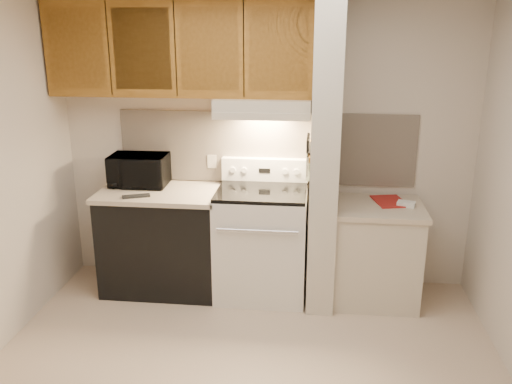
# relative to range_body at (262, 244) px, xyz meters

# --- Properties ---
(floor) EXTENTS (3.60, 3.60, 0.00)m
(floor) POSITION_rel_range_body_xyz_m (0.00, -1.16, -0.46)
(floor) COLOR #C8B095
(floor) RESTS_ON ground
(wall_back) EXTENTS (3.60, 2.50, 0.02)m
(wall_back) POSITION_rel_range_body_xyz_m (0.00, 0.34, 0.79)
(wall_back) COLOR beige
(wall_back) RESTS_ON floor
(backsplash) EXTENTS (2.60, 0.02, 0.63)m
(backsplash) POSITION_rel_range_body_xyz_m (0.00, 0.33, 0.78)
(backsplash) COLOR beige
(backsplash) RESTS_ON wall_back
(range_body) EXTENTS (0.76, 0.65, 0.92)m
(range_body) POSITION_rel_range_body_xyz_m (0.00, 0.00, 0.00)
(range_body) COLOR silver
(range_body) RESTS_ON floor
(oven_window) EXTENTS (0.50, 0.01, 0.30)m
(oven_window) POSITION_rel_range_body_xyz_m (0.00, -0.32, 0.04)
(oven_window) COLOR black
(oven_window) RESTS_ON range_body
(oven_handle) EXTENTS (0.65, 0.02, 0.02)m
(oven_handle) POSITION_rel_range_body_xyz_m (0.00, -0.35, 0.26)
(oven_handle) COLOR silver
(oven_handle) RESTS_ON range_body
(cooktop) EXTENTS (0.74, 0.64, 0.03)m
(cooktop) POSITION_rel_range_body_xyz_m (0.00, 0.00, 0.48)
(cooktop) COLOR black
(cooktop) RESTS_ON range_body
(range_backguard) EXTENTS (0.76, 0.08, 0.20)m
(range_backguard) POSITION_rel_range_body_xyz_m (0.00, 0.28, 0.59)
(range_backguard) COLOR silver
(range_backguard) RESTS_ON range_body
(range_display) EXTENTS (0.10, 0.01, 0.04)m
(range_display) POSITION_rel_range_body_xyz_m (0.00, 0.24, 0.59)
(range_display) COLOR black
(range_display) RESTS_ON range_backguard
(range_knob_left_outer) EXTENTS (0.05, 0.02, 0.05)m
(range_knob_left_outer) POSITION_rel_range_body_xyz_m (-0.28, 0.24, 0.59)
(range_knob_left_outer) COLOR silver
(range_knob_left_outer) RESTS_ON range_backguard
(range_knob_left_inner) EXTENTS (0.05, 0.02, 0.05)m
(range_knob_left_inner) POSITION_rel_range_body_xyz_m (-0.18, 0.24, 0.59)
(range_knob_left_inner) COLOR silver
(range_knob_left_inner) RESTS_ON range_backguard
(range_knob_right_inner) EXTENTS (0.05, 0.02, 0.05)m
(range_knob_right_inner) POSITION_rel_range_body_xyz_m (0.18, 0.24, 0.59)
(range_knob_right_inner) COLOR silver
(range_knob_right_inner) RESTS_ON range_backguard
(range_knob_right_outer) EXTENTS (0.05, 0.02, 0.05)m
(range_knob_right_outer) POSITION_rel_range_body_xyz_m (0.28, 0.24, 0.59)
(range_knob_right_outer) COLOR silver
(range_knob_right_outer) RESTS_ON range_backguard
(dishwasher_front) EXTENTS (1.00, 0.63, 0.87)m
(dishwasher_front) POSITION_rel_range_body_xyz_m (-0.88, 0.01, -0.03)
(dishwasher_front) COLOR black
(dishwasher_front) RESTS_ON floor
(left_countertop) EXTENTS (1.04, 0.67, 0.04)m
(left_countertop) POSITION_rel_range_body_xyz_m (-0.88, 0.01, 0.43)
(left_countertop) COLOR #C0AF96
(left_countertop) RESTS_ON dishwasher_front
(spoon_rest) EXTENTS (0.23, 0.15, 0.02)m
(spoon_rest) POSITION_rel_range_body_xyz_m (-1.02, -0.19, 0.46)
(spoon_rest) COLOR black
(spoon_rest) RESTS_ON left_countertop
(teal_jar) EXTENTS (0.09, 0.09, 0.09)m
(teal_jar) POSITION_rel_range_body_xyz_m (-1.03, 0.23, 0.50)
(teal_jar) COLOR #2A635F
(teal_jar) RESTS_ON left_countertop
(outlet) EXTENTS (0.08, 0.01, 0.12)m
(outlet) POSITION_rel_range_body_xyz_m (-0.48, 0.32, 0.64)
(outlet) COLOR beige
(outlet) RESTS_ON backsplash
(microwave) EXTENTS (0.50, 0.35, 0.27)m
(microwave) POSITION_rel_range_body_xyz_m (-1.10, 0.15, 0.59)
(microwave) COLOR black
(microwave) RESTS_ON left_countertop
(partition_pillar) EXTENTS (0.22, 0.70, 2.50)m
(partition_pillar) POSITION_rel_range_body_xyz_m (0.51, -0.01, 0.79)
(partition_pillar) COLOR beige
(partition_pillar) RESTS_ON floor
(pillar_trim) EXTENTS (0.01, 0.70, 0.04)m
(pillar_trim) POSITION_rel_range_body_xyz_m (0.39, -0.01, 0.84)
(pillar_trim) COLOR #8E5C1F
(pillar_trim) RESTS_ON partition_pillar
(knife_strip) EXTENTS (0.02, 0.42, 0.04)m
(knife_strip) POSITION_rel_range_body_xyz_m (0.39, -0.06, 0.86)
(knife_strip) COLOR black
(knife_strip) RESTS_ON partition_pillar
(knife_blade_a) EXTENTS (0.01, 0.03, 0.16)m
(knife_blade_a) POSITION_rel_range_body_xyz_m (0.38, -0.23, 0.76)
(knife_blade_a) COLOR silver
(knife_blade_a) RESTS_ON knife_strip
(knife_handle_a) EXTENTS (0.02, 0.02, 0.10)m
(knife_handle_a) POSITION_rel_range_body_xyz_m (0.38, -0.20, 0.91)
(knife_handle_a) COLOR black
(knife_handle_a) RESTS_ON knife_strip
(knife_blade_b) EXTENTS (0.01, 0.04, 0.18)m
(knife_blade_b) POSITION_rel_range_body_xyz_m (0.38, -0.15, 0.75)
(knife_blade_b) COLOR silver
(knife_blade_b) RESTS_ON knife_strip
(knife_handle_b) EXTENTS (0.02, 0.02, 0.10)m
(knife_handle_b) POSITION_rel_range_body_xyz_m (0.38, -0.14, 0.91)
(knife_handle_b) COLOR black
(knife_handle_b) RESTS_ON knife_strip
(knife_blade_c) EXTENTS (0.01, 0.04, 0.20)m
(knife_blade_c) POSITION_rel_range_body_xyz_m (0.38, -0.06, 0.74)
(knife_blade_c) COLOR silver
(knife_blade_c) RESTS_ON knife_strip
(knife_handle_c) EXTENTS (0.02, 0.02, 0.10)m
(knife_handle_c) POSITION_rel_range_body_xyz_m (0.38, -0.04, 0.91)
(knife_handle_c) COLOR black
(knife_handle_c) RESTS_ON knife_strip
(knife_blade_d) EXTENTS (0.01, 0.04, 0.16)m
(knife_blade_d) POSITION_rel_range_body_xyz_m (0.38, 0.03, 0.76)
(knife_blade_d) COLOR silver
(knife_blade_d) RESTS_ON knife_strip
(knife_handle_d) EXTENTS (0.02, 0.02, 0.10)m
(knife_handle_d) POSITION_rel_range_body_xyz_m (0.38, 0.03, 0.91)
(knife_handle_d) COLOR black
(knife_handle_d) RESTS_ON knife_strip
(knife_blade_e) EXTENTS (0.01, 0.04, 0.18)m
(knife_blade_e) POSITION_rel_range_body_xyz_m (0.38, 0.10, 0.75)
(knife_blade_e) COLOR silver
(knife_blade_e) RESTS_ON knife_strip
(knife_handle_e) EXTENTS (0.02, 0.02, 0.10)m
(knife_handle_e) POSITION_rel_range_body_xyz_m (0.38, 0.11, 0.91)
(knife_handle_e) COLOR black
(knife_handle_e) RESTS_ON knife_strip
(oven_mitt) EXTENTS (0.03, 0.11, 0.27)m
(oven_mitt) POSITION_rel_range_body_xyz_m (0.38, 0.17, 0.68)
(oven_mitt) COLOR gray
(oven_mitt) RESTS_ON partition_pillar
(right_cab_base) EXTENTS (0.70, 0.60, 0.81)m
(right_cab_base) POSITION_rel_range_body_xyz_m (0.97, -0.01, -0.06)
(right_cab_base) COLOR beige
(right_cab_base) RESTS_ON floor
(right_countertop) EXTENTS (0.74, 0.64, 0.04)m
(right_countertop) POSITION_rel_range_body_xyz_m (0.97, -0.01, 0.37)
(right_countertop) COLOR #C0AF96
(right_countertop) RESTS_ON right_cab_base
(red_folder) EXTENTS (0.31, 0.38, 0.01)m
(red_folder) POSITION_rel_range_body_xyz_m (1.07, 0.09, 0.40)
(red_folder) COLOR maroon
(red_folder) RESTS_ON right_countertop
(white_box) EXTENTS (0.16, 0.13, 0.04)m
(white_box) POSITION_rel_range_body_xyz_m (1.19, 0.00, 0.41)
(white_box) COLOR white
(white_box) RESTS_ON right_countertop
(range_hood) EXTENTS (0.78, 0.44, 0.15)m
(range_hood) POSITION_rel_range_body_xyz_m (0.00, 0.12, 1.17)
(range_hood) COLOR beige
(range_hood) RESTS_ON upper_cabinets
(hood_lip) EXTENTS (0.78, 0.04, 0.06)m
(hood_lip) POSITION_rel_range_body_xyz_m (0.00, -0.08, 1.12)
(hood_lip) COLOR beige
(hood_lip) RESTS_ON range_hood
(upper_cabinets) EXTENTS (2.18, 0.33, 0.77)m
(upper_cabinets) POSITION_rel_range_body_xyz_m (-0.69, 0.17, 1.62)
(upper_cabinets) COLOR #8E5C1F
(upper_cabinets) RESTS_ON wall_back
(cab_door_a) EXTENTS (0.46, 0.01, 0.63)m
(cab_door_a) POSITION_rel_range_body_xyz_m (-1.51, 0.01, 1.62)
(cab_door_a) COLOR #8E5C1F
(cab_door_a) RESTS_ON upper_cabinets
(cab_gap_a) EXTENTS (0.01, 0.01, 0.73)m
(cab_gap_a) POSITION_rel_range_body_xyz_m (-1.23, 0.01, 1.62)
(cab_gap_a) COLOR black
(cab_gap_a) RESTS_ON upper_cabinets
(cab_door_b) EXTENTS (0.46, 0.01, 0.63)m
(cab_door_b) POSITION_rel_range_body_xyz_m (-0.96, 0.01, 1.62)
(cab_door_b) COLOR #8E5C1F
(cab_door_b) RESTS_ON upper_cabinets
(cab_gap_b) EXTENTS (0.01, 0.01, 0.73)m
(cab_gap_b) POSITION_rel_range_body_xyz_m (-0.69, 0.01, 1.62)
(cab_gap_b) COLOR black
(cab_gap_b) RESTS_ON upper_cabinets
(cab_door_c) EXTENTS (0.46, 0.01, 0.63)m
(cab_door_c) POSITION_rel_range_body_xyz_m (-0.42, 0.01, 1.62)
(cab_door_c) COLOR #8E5C1F
(cab_door_c) RESTS_ON upper_cabinets
(cab_gap_c) EXTENTS (0.01, 0.01, 0.73)m
(cab_gap_c) POSITION_rel_range_body_xyz_m (-0.14, 0.01, 1.62)
(cab_gap_c) COLOR black
(cab_gap_c) RESTS_ON upper_cabinets
(cab_door_d) EXTENTS (0.46, 0.01, 0.63)m
(cab_door_d) POSITION_rel_range_body_xyz_m (0.13, 0.01, 1.62)
(cab_door_d) COLOR #8E5C1F
(cab_door_d) RESTS_ON upper_cabinets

